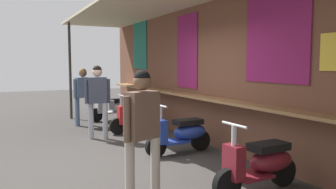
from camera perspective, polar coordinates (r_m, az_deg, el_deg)
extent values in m
plane|color=#383533|center=(5.98, -6.52, -11.35)|extent=(34.28, 34.28, 0.00)
cube|color=brown|center=(6.71, 9.80, 4.31)|extent=(12.24, 0.25, 3.21)
cube|color=olive|center=(6.57, 7.59, -0.80)|extent=(11.02, 0.36, 0.05)
cube|color=#236B5B|center=(10.32, -4.90, 8.41)|extent=(1.07, 0.02, 1.42)
cube|color=#841E56|center=(7.70, 3.31, 7.46)|extent=(0.91, 0.02, 1.69)
cube|color=#841E56|center=(5.51, 18.18, 10.69)|extent=(1.34, 0.02, 1.68)
cylinder|color=#332D28|center=(10.70, -16.57, 4.00)|extent=(0.08, 0.08, 3.02)
ellipsoid|color=#B2B5BA|center=(10.27, -8.35, -2.10)|extent=(0.43, 0.72, 0.30)
cube|color=black|center=(10.23, -8.63, -1.00)|extent=(0.34, 0.57, 0.10)
cube|color=#B2B5BA|center=(10.17, -10.17, -3.05)|extent=(0.41, 0.52, 0.04)
cube|color=#B2B5BA|center=(10.04, -11.79, -1.92)|extent=(0.29, 0.18, 0.44)
cylinder|color=#B7B7BC|center=(10.02, -11.80, -1.19)|extent=(0.07, 0.07, 0.70)
cylinder|color=#B7B7BC|center=(9.99, -11.84, 0.81)|extent=(0.46, 0.07, 0.04)
cylinder|color=black|center=(10.04, -12.30, -3.48)|extent=(0.13, 0.41, 0.40)
cylinder|color=black|center=(10.40, -7.06, -3.10)|extent=(0.13, 0.41, 0.40)
ellipsoid|color=red|center=(8.33, -3.72, -3.77)|extent=(0.42, 0.72, 0.30)
cube|color=black|center=(8.28, -4.06, -2.43)|extent=(0.33, 0.57, 0.10)
cube|color=red|center=(8.24, -6.01, -4.94)|extent=(0.41, 0.52, 0.04)
cube|color=red|center=(8.12, -8.05, -3.55)|extent=(0.29, 0.18, 0.44)
cylinder|color=#B7B7BC|center=(8.10, -8.06, -2.64)|extent=(0.07, 0.07, 0.70)
cylinder|color=#B7B7BC|center=(8.06, -8.09, -0.17)|extent=(0.46, 0.06, 0.04)
cylinder|color=black|center=(8.14, -8.71, -5.46)|extent=(0.12, 0.41, 0.40)
cylinder|color=black|center=(8.45, -2.12, -5.01)|extent=(0.12, 0.41, 0.40)
ellipsoid|color=#233D9E|center=(6.45, 3.84, -6.44)|extent=(0.41, 0.72, 0.30)
cube|color=black|center=(6.38, 3.47, -4.73)|extent=(0.33, 0.56, 0.10)
cube|color=#233D9E|center=(6.30, 1.15, -8.11)|extent=(0.40, 0.52, 0.04)
cube|color=#233D9E|center=(6.11, -1.29, -6.43)|extent=(0.29, 0.17, 0.44)
cylinder|color=#B7B7BC|center=(6.08, -1.29, -5.23)|extent=(0.07, 0.07, 0.70)
cylinder|color=#B7B7BC|center=(6.03, -1.30, -1.95)|extent=(0.46, 0.06, 0.04)
cylinder|color=black|center=(6.12, -2.12, -8.99)|extent=(0.12, 0.40, 0.40)
cylinder|color=black|center=(6.63, 5.65, -7.90)|extent=(0.12, 0.40, 0.40)
ellipsoid|color=maroon|center=(4.78, 17.36, -10.84)|extent=(0.40, 0.71, 0.30)
cube|color=black|center=(4.70, 17.00, -8.60)|extent=(0.32, 0.56, 0.10)
cube|color=maroon|center=(4.59, 14.19, -13.40)|extent=(0.40, 0.51, 0.04)
cube|color=maroon|center=(4.33, 11.30, -11.43)|extent=(0.29, 0.17, 0.44)
cylinder|color=#B7B7BC|center=(4.30, 11.33, -9.77)|extent=(0.07, 0.07, 0.70)
cylinder|color=#B7B7BC|center=(4.22, 11.42, -5.17)|extent=(0.46, 0.05, 0.04)
cylinder|color=black|center=(4.36, 10.19, -15.05)|extent=(0.11, 0.40, 0.40)
cylinder|color=black|center=(5.02, 19.32, -12.52)|extent=(0.11, 0.40, 0.40)
cylinder|color=#999EA8|center=(7.76, -13.19, -4.47)|extent=(0.12, 0.12, 0.83)
cylinder|color=#999EA8|center=(7.67, -10.80, -4.54)|extent=(0.12, 0.12, 0.83)
cube|color=#383D4C|center=(7.63, -12.10, 0.73)|extent=(0.27, 0.44, 0.59)
sphere|color=beige|center=(7.61, -12.16, 3.85)|extent=(0.22, 0.22, 0.22)
sphere|color=black|center=(7.61, -12.17, 4.15)|extent=(0.21, 0.21, 0.21)
cylinder|color=#383D4C|center=(7.61, -13.95, 0.51)|extent=(0.08, 0.08, 0.55)
cylinder|color=#383D4C|center=(7.66, -10.26, 0.61)|extent=(0.08, 0.08, 0.55)
cube|color=#4C4C51|center=(7.72, -9.72, -1.78)|extent=(0.27, 0.14, 0.20)
cylinder|color=slate|center=(9.46, -15.41, -2.90)|extent=(0.12, 0.12, 0.79)
cylinder|color=slate|center=(9.41, -13.35, -2.89)|extent=(0.12, 0.12, 0.79)
cube|color=slate|center=(9.36, -14.47, 1.19)|extent=(0.27, 0.42, 0.56)
sphere|color=brown|center=(9.34, -14.53, 3.61)|extent=(0.21, 0.21, 0.21)
sphere|color=olive|center=(9.34, -14.54, 3.84)|extent=(0.20, 0.20, 0.20)
cylinder|color=slate|center=(9.28, -15.82, 0.97)|extent=(0.08, 0.08, 0.53)
cylinder|color=slate|center=(9.46, -13.14, 1.11)|extent=(0.08, 0.08, 0.53)
cylinder|color=#ADA393|center=(4.11, -6.62, -13.27)|extent=(0.12, 0.12, 0.81)
cylinder|color=#ADA393|center=(4.20, -2.20, -12.80)|extent=(0.12, 0.12, 0.81)
cube|color=brown|center=(3.99, -4.45, -3.58)|extent=(0.32, 0.45, 0.57)
sphere|color=brown|center=(3.95, -4.50, 2.27)|extent=(0.22, 0.22, 0.22)
sphere|color=black|center=(3.95, -4.50, 2.82)|extent=(0.20, 0.20, 0.20)
cylinder|color=brown|center=(3.84, -7.18, -4.30)|extent=(0.08, 0.08, 0.54)
cylinder|color=brown|center=(4.15, -1.93, -3.53)|extent=(0.08, 0.08, 0.54)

